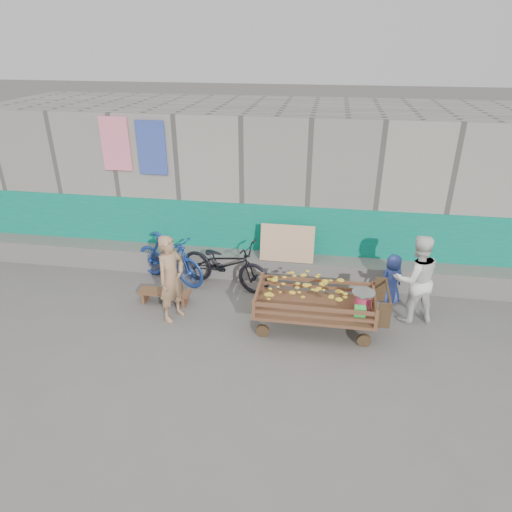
% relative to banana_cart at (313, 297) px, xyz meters
% --- Properties ---
extents(ground, '(80.00, 80.00, 0.00)m').
position_rel_banana_cart_xyz_m(ground, '(-0.86, -0.73, -0.59)').
color(ground, '#5F5B55').
rests_on(ground, ground).
extents(building_wall, '(12.00, 3.50, 3.00)m').
position_rel_banana_cart_xyz_m(building_wall, '(-0.86, 3.32, 0.87)').
color(building_wall, gray).
rests_on(building_wall, ground).
extents(banana_cart, '(2.05, 0.94, 0.88)m').
position_rel_banana_cart_xyz_m(banana_cart, '(0.00, 0.00, 0.00)').
color(banana_cart, brown).
rests_on(banana_cart, ground).
extents(bench, '(0.92, 0.28, 0.23)m').
position_rel_banana_cart_xyz_m(bench, '(-2.60, 0.37, -0.42)').
color(bench, brown).
rests_on(bench, ground).
extents(vendor_man, '(0.55, 0.64, 1.48)m').
position_rel_banana_cart_xyz_m(vendor_man, '(-2.29, -0.04, 0.15)').
color(vendor_man, '#A27B57').
rests_on(vendor_man, ground).
extents(woman, '(0.86, 0.75, 1.52)m').
position_rel_banana_cart_xyz_m(woman, '(1.60, 0.54, 0.17)').
color(woman, white).
rests_on(woman, ground).
extents(child, '(0.54, 0.48, 0.93)m').
position_rel_banana_cart_xyz_m(child, '(1.32, 1.00, -0.13)').
color(child, '#31449B').
rests_on(child, ground).
extents(bicycle_dark, '(1.90, 1.09, 0.94)m').
position_rel_banana_cart_xyz_m(bicycle_dark, '(-1.67, 1.12, -0.12)').
color(bicycle_dark, black).
rests_on(bicycle_dark, ground).
extents(bicycle_blue, '(1.65, 1.04, 0.96)m').
position_rel_banana_cart_xyz_m(bicycle_blue, '(-2.75, 1.14, -0.11)').
color(bicycle_blue, navy).
rests_on(bicycle_blue, ground).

